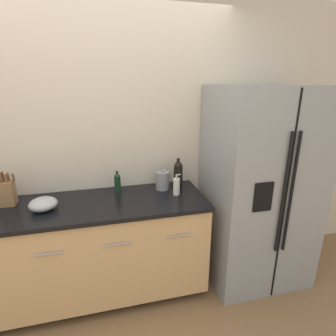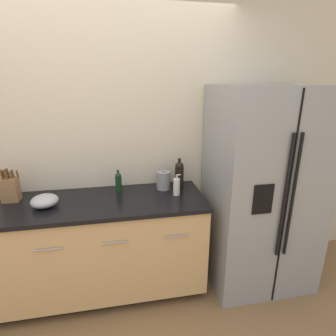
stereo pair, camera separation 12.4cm
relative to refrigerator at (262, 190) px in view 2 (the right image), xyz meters
The scene contains 9 objects.
wall_back 1.56m from the refrigerator, 164.71° to the left, with size 10.00×0.05×2.60m.
counter_unit 1.64m from the refrigerator, behind, with size 2.02×0.64×0.92m.
refrigerator is the anchor object (origin of this frame).
knife_block 2.17m from the refrigerator, behind, with size 0.14×0.10×0.29m.
wine_bottle 0.77m from the refrigerator, 164.74° to the left, with size 0.08×0.08×0.29m.
soap_dispenser 0.79m from the refrigerator, behind, with size 0.06×0.06×0.19m.
oil_bottle 1.31m from the refrigerator, behind, with size 0.06×0.06×0.20m.
steel_canister 0.91m from the refrigerator, 166.71° to the left, with size 0.13×0.13×0.18m.
mixing_bowl 1.87m from the refrigerator, behind, with size 0.21×0.21×0.10m.
Camera 2 is at (0.21, -1.18, 1.85)m, focal length 28.00 mm.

